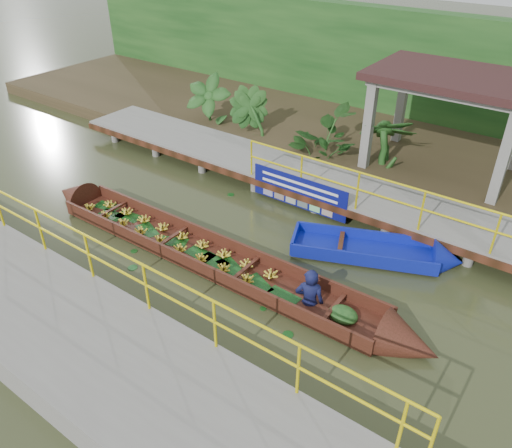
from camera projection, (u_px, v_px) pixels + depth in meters
The scene contains 10 objects.
ground at pixel (222, 245), 12.01m from camera, with size 80.00×80.00×0.00m, color #30361B.
land_strip at pixel (361, 138), 17.00m from camera, with size 30.00×8.00×0.45m, color #332A19.
far_dock at pixel (299, 176), 14.08m from camera, with size 16.00×2.06×1.66m.
near_dock at pixel (111, 365), 8.49m from camera, with size 18.00×2.40×1.73m.
pavilion at pixel (455, 87), 13.30m from camera, with size 4.40×3.00×3.00m.
foliage_backdrop at pixel (398, 69), 17.75m from camera, with size 30.00×0.80×4.00m, color #133C14.
vendor_boat at pixel (215, 256), 11.28m from camera, with size 10.70×1.25×2.11m.
moored_blue_boat at pixel (405, 256), 11.39m from camera, with size 3.91×2.37×0.91m.
blue_banner at pixel (299, 192), 13.10m from camera, with size 2.83×0.04×0.88m.
tropical_plants at pixel (374, 144), 14.34m from camera, with size 14.07×1.07×1.34m.
Camera 1 is at (6.45, -7.48, 6.90)m, focal length 35.00 mm.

